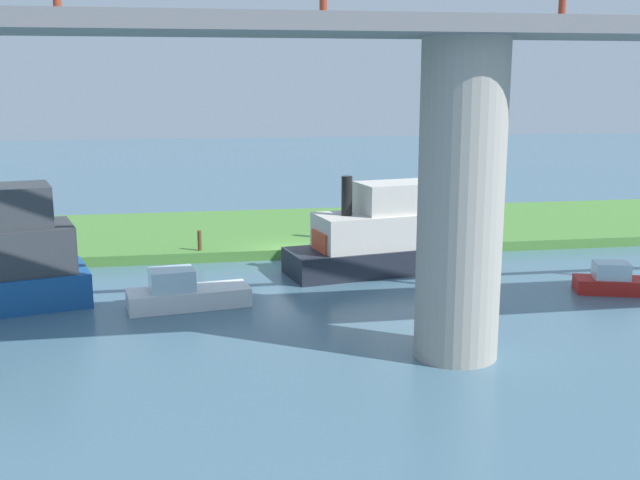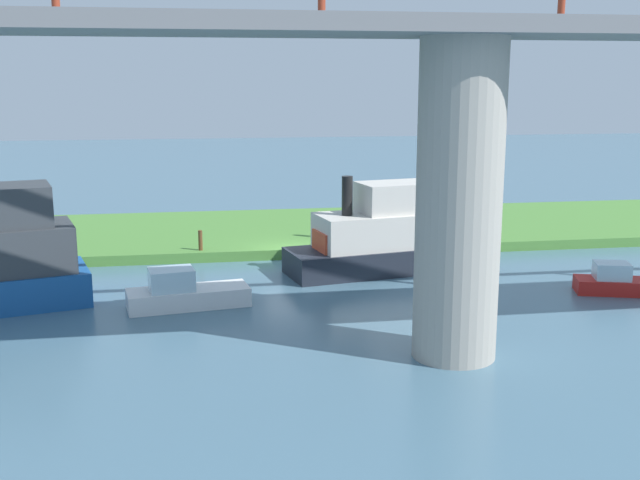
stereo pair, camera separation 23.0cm
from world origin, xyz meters
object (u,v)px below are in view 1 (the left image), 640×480
motorboat_red (620,282)px  bridge_pylon (460,202)px  mooring_post (200,241)px  skiff_small (388,235)px  riverboat_paddlewheel (185,293)px  person_on_bank (318,224)px

motorboat_red → bridge_pylon: bearing=32.7°
bridge_pylon → motorboat_red: (-9.22, -5.92, -4.50)m
mooring_post → motorboat_red: 19.18m
bridge_pylon → skiff_small: (-0.69, -11.21, -3.30)m
mooring_post → motorboat_red: size_ratio=0.24×
bridge_pylon → mooring_post: size_ratio=10.14×
motorboat_red → riverboat_paddlewheel: size_ratio=0.84×
person_on_bank → mooring_post: 6.59m
skiff_small → riverboat_paddlewheel: size_ratio=1.88×
bridge_pylon → riverboat_paddlewheel: 11.80m
bridge_pylon → person_on_bank: bearing=-84.5°
bridge_pylon → person_on_bank: bridge_pylon is taller
mooring_post → motorboat_red: mooring_post is taller
person_on_bank → motorboat_red: size_ratio=0.34×
bridge_pylon → skiff_small: 11.71m
skiff_small → motorboat_red: (-8.53, 5.29, -1.20)m
person_on_bank → mooring_post: size_ratio=1.42×
person_on_bank → skiff_small: bearing=112.1°
riverboat_paddlewheel → person_on_bank: bearing=-124.6°
mooring_post → riverboat_paddlewheel: bearing=84.8°
person_on_bank → riverboat_paddlewheel: size_ratio=0.29×
mooring_post → bridge_pylon: bearing=118.1°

